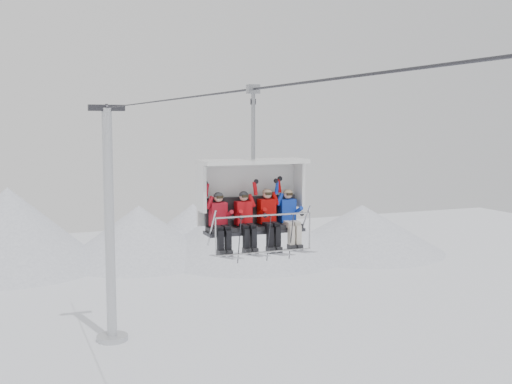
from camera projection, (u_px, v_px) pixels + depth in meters
name	position (u px, v px, depth m)	size (l,w,h in m)	color
ridgeline	(53.00, 236.00, 54.48)	(72.00, 21.00, 7.00)	silver
lift_tower_right	(110.00, 242.00, 36.29)	(2.00, 1.80, 13.48)	#B0B3B8
haul_cable	(256.00, 89.00, 15.22)	(0.06, 0.06, 50.00)	#2E2D33
chairlift_carrier	(251.00, 195.00, 15.79)	(2.63, 1.17, 3.98)	black
skier_far_left	(220.00, 220.00, 15.21)	(0.39, 1.69, 1.57)	#A10F1D
skier_center_left	(245.00, 219.00, 15.45)	(0.39, 1.69, 1.56)	red
skier_center_right	(268.00, 217.00, 15.68)	(0.41, 1.69, 1.62)	#AA0605
skier_far_right	(289.00, 216.00, 15.89)	(0.39, 1.69, 1.56)	#1235B0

